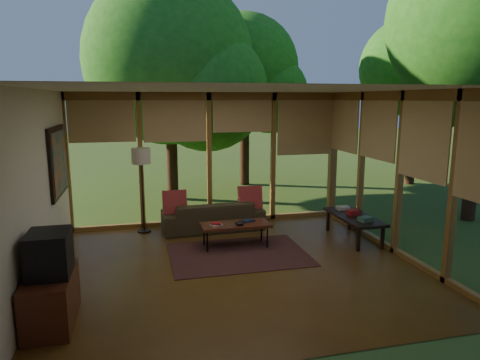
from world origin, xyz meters
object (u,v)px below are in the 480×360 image
object	(u,v)px
sofa	(213,215)
media_cabinet	(51,299)
floor_lamp	(141,161)
coffee_table	(235,225)
television	(49,253)
side_console	(354,218)

from	to	relation	value
sofa	media_cabinet	bearing A→B (deg)	49.54
floor_lamp	coffee_table	size ratio (longest dim) A/B	1.38
television	side_console	xyz separation A→B (m)	(4.85, 1.94, -0.44)
sofa	television	size ratio (longest dim) A/B	3.59
sofa	side_console	world-z (taller)	sofa
media_cabinet	side_console	bearing A→B (deg)	21.72
sofa	coffee_table	xyz separation A→B (m)	(0.21, -1.10, 0.10)
coffee_table	television	bearing A→B (deg)	-142.11
television	coffee_table	size ratio (longest dim) A/B	0.46
sofa	television	distance (m)	4.01
media_cabinet	coffee_table	xyz separation A→B (m)	(2.65, 2.05, 0.09)
television	coffee_table	xyz separation A→B (m)	(2.63, 2.05, -0.46)
coffee_table	side_console	xyz separation A→B (m)	(2.22, -0.11, 0.02)
television	floor_lamp	bearing A→B (deg)	71.93
television	side_console	world-z (taller)	television
floor_lamp	side_console	xyz separation A→B (m)	(3.77, -1.37, -1.00)
media_cabinet	side_console	size ratio (longest dim) A/B	0.71
media_cabinet	coffee_table	distance (m)	3.35
media_cabinet	television	xyz separation A→B (m)	(0.02, 0.00, 0.55)
sofa	floor_lamp	size ratio (longest dim) A/B	1.20
sofa	coffee_table	size ratio (longest dim) A/B	1.64
sofa	coffee_table	bearing A→B (deg)	97.95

